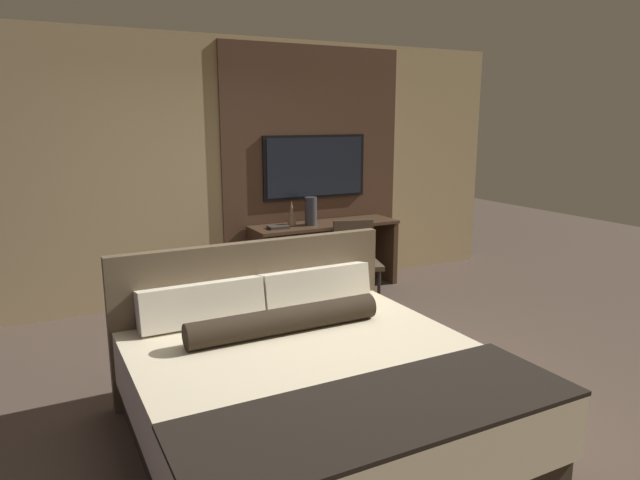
% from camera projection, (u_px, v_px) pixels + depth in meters
% --- Properties ---
extents(ground_plane, '(16.00, 16.00, 0.00)m').
position_uv_depth(ground_plane, '(338.00, 389.00, 4.20)').
color(ground_plane, '#4C3D33').
extents(wall_back_tv_panel, '(7.20, 0.09, 2.80)m').
position_uv_depth(wall_back_tv_panel, '(234.00, 170.00, 6.21)').
color(wall_back_tv_panel, tan).
rests_on(wall_back_tv_panel, ground_plane).
extents(bed, '(2.07, 2.11, 1.08)m').
position_uv_depth(bed, '(313.00, 392.00, 3.45)').
color(bed, '#33281E').
rests_on(bed, ground_plane).
extents(desk, '(1.72, 0.51, 0.78)m').
position_uv_depth(desk, '(323.00, 244.00, 6.59)').
color(desk, '#422D1E').
rests_on(desk, ground_plane).
extents(tv, '(1.29, 0.04, 0.73)m').
position_uv_depth(tv, '(315.00, 167.00, 6.58)').
color(tv, black).
extents(desk_chair, '(0.59, 0.59, 0.86)m').
position_uv_depth(desk_chair, '(356.00, 255.00, 6.16)').
color(desk_chair, '#4C3D2D').
rests_on(desk_chair, ground_plane).
extents(vase_tall, '(0.14, 0.14, 0.31)m').
position_uv_depth(vase_tall, '(311.00, 211.00, 6.37)').
color(vase_tall, '#333338').
rests_on(vase_tall, desk).
extents(vase_short, '(0.10, 0.10, 0.28)m').
position_uv_depth(vase_short, '(292.00, 213.00, 6.37)').
color(vase_short, '#846647').
rests_on(vase_short, desk).
extents(book, '(0.22, 0.16, 0.03)m').
position_uv_depth(book, '(278.00, 227.00, 6.19)').
color(book, '#332D28').
rests_on(book, desk).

